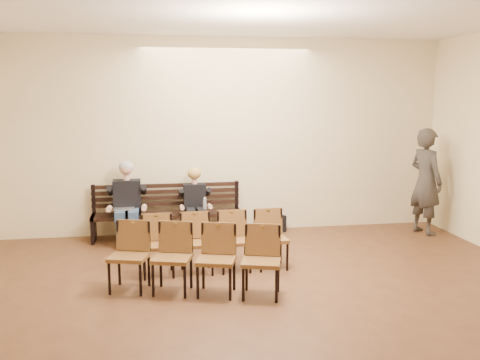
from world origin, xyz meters
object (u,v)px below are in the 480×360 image
Objects in this scene: seated_woman at (195,207)px; water_bottle at (205,210)px; bench at (168,225)px; chair_row_front at (216,242)px; bag at (273,224)px; seated_man at (127,202)px; laptop at (124,210)px; passerby at (426,173)px; chair_row_back at (194,259)px.

seated_woman is 0.26m from water_bottle.
chair_row_front reaches higher than bench.
water_bottle reaches higher than bag.
seated_woman is at bearing 92.25° from chair_row_front.
seated_man reaches higher than water_bottle.
water_bottle is (1.35, -0.10, -0.02)m from laptop.
chair_row_front is at bearing -54.15° from seated_man.
passerby is at bearing -3.40° from seated_man.
passerby is (2.68, -0.53, 0.95)m from bag.
bench is 1.18× the size of passerby.
water_bottle is 0.50× the size of bag.
water_bottle is 0.10× the size of chair_row_back.
bench reaches higher than bag.
bag is (2.64, 0.34, -0.42)m from laptop.
laptop is 1.65× the size of water_bottle.
bench is 1.26× the size of chair_row_front.
water_bottle is 1.58m from chair_row_front.
bench is at bearing 165.99° from seated_woman.
laptop is 2.15m from chair_row_front.
seated_woman is at bearing -171.27° from bag.
laptop is (-0.72, -0.24, 0.35)m from bench.
water_bottle is 1.42m from bag.
bench is 0.60m from seated_woman.
laptop is (-1.20, -0.12, 0.02)m from seated_woman.
laptop is at bearing -161.51° from bench.
chair_row_back is at bearing -60.88° from laptop.
seated_woman is 4.16m from passerby.
laptop is 0.16× the size of chair_row_back.
water_bottle is 4.01m from passerby.
bench is 7.61× the size of laptop.
chair_row_back reaches higher than bag.
bench is at bearing 26.15° from laptop.
bench is at bearing 105.76° from chair_row_front.
passerby is 4.95m from chair_row_back.
bench is 6.24× the size of bag.
bench is at bearing 10.06° from seated_man.
bag is 2.89m from passerby.
laptop is at bearing 126.58° from chair_row_front.
chair_row_front is (1.30, -1.79, -0.26)m from seated_man.
chair_row_front is at bearing 94.35° from passerby.
seated_woman is 0.54× the size of chair_row_front.
chair_row_back is at bearing -84.80° from bench.
chair_row_back is (0.25, -2.71, 0.22)m from bench.
bag is at bearing 8.73° from seated_woman.
seated_woman is 1.21m from laptop.
chair_row_front is (-3.98, -1.48, -0.67)m from passerby.
passerby is at bearing -11.25° from bag.
passerby is at bearing 18.24° from chair_row_front.
laptop reaches higher than bag.
laptop is at bearing 71.85° from passerby.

